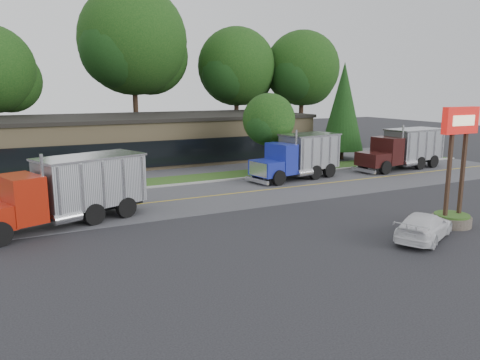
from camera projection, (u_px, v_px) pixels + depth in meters
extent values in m
plane|color=#313136|center=(244.00, 241.00, 21.18)|extent=(140.00, 140.00, 0.00)
cube|color=slate|center=(178.00, 200.00, 29.06)|extent=(60.00, 8.00, 0.02)
cube|color=gold|center=(178.00, 200.00, 29.06)|extent=(60.00, 0.12, 0.01)
cube|color=#9E9E99|center=(158.00, 187.00, 32.74)|extent=(60.00, 0.30, 0.12)
cube|color=#36591E|center=(150.00, 183.00, 34.31)|extent=(60.00, 3.40, 0.03)
cube|color=slate|center=(133.00, 172.00, 38.69)|extent=(60.00, 7.00, 0.02)
cube|color=#97825C|center=(138.00, 140.00, 44.45)|extent=(32.00, 12.00, 4.00)
cylinder|color=#6B6054|center=(451.00, 221.00, 23.59)|extent=(1.90, 1.90, 0.50)
cylinder|color=#36591E|center=(452.00, 215.00, 23.53)|extent=(1.70, 1.70, 0.10)
cube|color=#332116|center=(448.00, 176.00, 22.91)|extent=(0.16, 0.16, 5.00)
cube|color=#332116|center=(462.00, 174.00, 23.36)|extent=(0.16, 0.16, 5.00)
cube|color=red|center=(460.00, 120.00, 22.61)|extent=(2.20, 0.35, 1.30)
cube|color=beige|center=(464.00, 121.00, 22.45)|extent=(1.50, 0.04, 0.50)
cube|color=beige|center=(457.00, 120.00, 22.78)|extent=(1.50, 0.04, 0.50)
sphere|color=black|center=(9.00, 81.00, 46.70)|extent=(6.36, 6.36, 6.36)
cylinder|color=#382619|center=(136.00, 121.00, 52.10)|extent=(0.56, 0.56, 6.40)
sphere|color=black|center=(133.00, 40.00, 50.42)|extent=(11.71, 11.71, 11.71)
sphere|color=black|center=(149.00, 56.00, 52.96)|extent=(8.78, 8.78, 8.78)
sphere|color=black|center=(119.00, 49.00, 48.86)|extent=(8.05, 8.05, 8.05)
cylinder|color=#382619|center=(237.00, 124.00, 56.67)|extent=(0.56, 0.56, 5.03)
sphere|color=black|center=(236.00, 67.00, 55.35)|extent=(9.20, 9.20, 9.20)
sphere|color=black|center=(245.00, 77.00, 57.34)|extent=(6.90, 6.90, 6.90)
sphere|color=black|center=(229.00, 74.00, 54.13)|extent=(6.32, 6.32, 6.32)
cylinder|color=#382619|center=(301.00, 123.00, 58.47)|extent=(0.56, 0.56, 4.97)
sphere|color=black|center=(302.00, 68.00, 57.17)|extent=(9.08, 9.08, 9.08)
sphere|color=black|center=(308.00, 78.00, 59.13)|extent=(6.81, 6.81, 6.81)
sphere|color=black|center=(296.00, 75.00, 55.96)|extent=(6.24, 6.24, 6.24)
cylinder|color=#382619|center=(341.00, 154.00, 45.70)|extent=(0.44, 0.44, 1.00)
cone|color=black|center=(343.00, 106.00, 44.81)|extent=(4.09, 4.09, 8.36)
cylinder|color=#382619|center=(268.00, 158.00, 38.52)|extent=(0.56, 0.56, 2.33)
sphere|color=black|center=(269.00, 119.00, 37.90)|extent=(4.26, 4.26, 4.26)
sphere|color=black|center=(274.00, 125.00, 38.83)|extent=(3.20, 3.20, 3.20)
sphere|color=black|center=(264.00, 125.00, 37.34)|extent=(2.93, 2.93, 2.93)
cube|color=black|center=(65.00, 214.00, 23.74)|extent=(8.54, 3.87, 0.28)
cube|color=#A41C0B|center=(21.00, 198.00, 22.04)|extent=(2.23, 2.77, 2.20)
cube|color=black|center=(6.00, 192.00, 21.49)|extent=(0.76, 2.00, 0.90)
cube|color=silver|center=(91.00, 181.00, 24.54)|extent=(5.75, 4.10, 2.50)
cube|color=silver|center=(89.00, 157.00, 24.29)|extent=(5.94, 4.30, 0.12)
cylinder|color=black|center=(88.00, 203.00, 25.86)|extent=(1.15, 0.70, 1.10)
cylinder|color=black|center=(111.00, 211.00, 24.31)|extent=(1.15, 0.70, 1.10)
cube|color=black|center=(297.00, 171.00, 35.80)|extent=(7.07, 2.15, 0.28)
cube|color=#1C289D|center=(267.00, 168.00, 33.92)|extent=(2.03, 2.55, 1.10)
cube|color=#1C289D|center=(281.00, 158.00, 34.61)|extent=(1.60, 2.57, 2.20)
cube|color=black|center=(276.00, 154.00, 34.22)|extent=(0.41, 2.08, 0.90)
cube|color=silver|center=(309.00, 151.00, 36.23)|extent=(4.55, 3.16, 2.50)
cube|color=silver|center=(310.00, 135.00, 35.98)|extent=(4.72, 3.34, 0.12)
cylinder|color=black|center=(259.00, 173.00, 35.03)|extent=(1.14, 0.53, 1.10)
cylinder|color=black|center=(279.00, 178.00, 33.21)|extent=(1.14, 0.53, 1.10)
cylinder|color=black|center=(301.00, 167.00, 37.60)|extent=(1.14, 0.53, 1.10)
cylinder|color=black|center=(322.00, 171.00, 35.78)|extent=(1.14, 0.53, 1.10)
cube|color=black|center=(402.00, 162.00, 40.21)|extent=(8.30, 1.79, 0.28)
cube|color=black|center=(373.00, 159.00, 38.22)|extent=(2.18, 2.48, 1.10)
cube|color=black|center=(387.00, 151.00, 38.95)|extent=(1.66, 2.53, 2.20)
cube|color=black|center=(382.00, 146.00, 38.54)|extent=(0.26, 2.10, 0.90)
cube|color=silver|center=(414.00, 144.00, 40.68)|extent=(5.15, 2.96, 2.50)
cube|color=silver|center=(415.00, 129.00, 40.43)|extent=(5.31, 3.13, 0.12)
cylinder|color=black|center=(364.00, 164.00, 39.37)|extent=(1.13, 0.45, 1.10)
cylinder|color=black|center=(385.00, 168.00, 37.47)|extent=(1.13, 0.45, 1.10)
cylinder|color=black|center=(404.00, 159.00, 42.10)|extent=(1.13, 0.45, 1.10)
cylinder|color=black|center=(426.00, 162.00, 40.19)|extent=(1.13, 0.45, 1.10)
imported|color=white|center=(424.00, 226.00, 21.38)|extent=(4.61, 3.47, 1.24)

